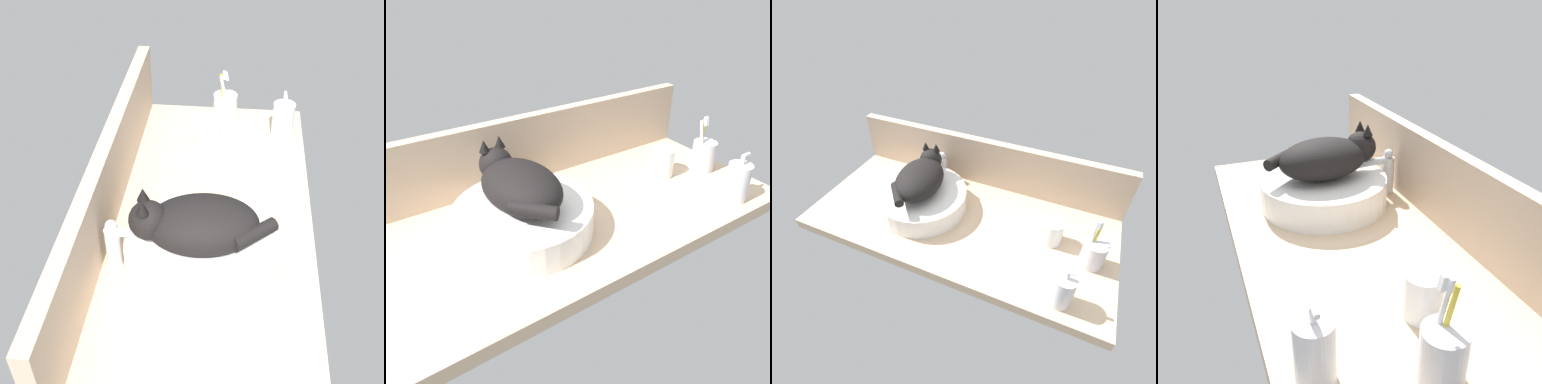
{
  "view_description": "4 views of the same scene",
  "coord_description": "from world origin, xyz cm",
  "views": [
    {
      "loc": [
        -102.16,
        -6.13,
        91.97
      ],
      "look_at": [
        -2.9,
        3.66,
        11.43
      ],
      "focal_mm": 50.0,
      "sensor_mm": 36.0,
      "label": 1
    },
    {
      "loc": [
        -47.89,
        -72.09,
        60.21
      ],
      "look_at": [
        -2.17,
        -3.06,
        8.79
      ],
      "focal_mm": 35.0,
      "sensor_mm": 36.0,
      "label": 2
    },
    {
      "loc": [
        35.04,
        -75.08,
        82.29
      ],
      "look_at": [
        -0.25,
        4.48,
        9.55
      ],
      "focal_mm": 28.0,
      "sensor_mm": 36.0,
      "label": 3
    },
    {
      "loc": [
        88.18,
        -32.25,
        55.06
      ],
      "look_at": [
        -4.5,
        3.24,
        8.41
      ],
      "focal_mm": 40.0,
      "sensor_mm": 36.0,
      "label": 4
    }
  ],
  "objects": [
    {
      "name": "faucet",
      "position": [
        -17.38,
        19.1,
        7.3
      ],
      "size": [
        3.6,
        11.84,
        13.6
      ],
      "color": "silver",
      "rests_on": "ground_plane"
    },
    {
      "name": "ground_plane",
      "position": [
        0.0,
        0.0,
        -2.0
      ],
      "size": [
        115.51,
        53.67,
        4.0
      ],
      "primitive_type": "cube",
      "color": "#D1B28E"
    },
    {
      "name": "sink_basin",
      "position": [
        -16.57,
        -0.2,
        4.09
      ],
      "size": [
        35.35,
        35.35,
        8.18
      ],
      "primitive_type": "cylinder",
      "color": "white",
      "rests_on": "ground_plane"
    },
    {
      "name": "backsplash_panel",
      "position": [
        0.0,
        25.04,
        10.52
      ],
      "size": [
        115.51,
        3.6,
        21.03
      ],
      "primitive_type": "cube",
      "color": "tan",
      "rests_on": "ground_plane"
    },
    {
      "name": "toothbrush_cup",
      "position": [
        48.37,
        -1.95,
        5.28
      ],
      "size": [
        7.57,
        7.57,
        18.68
      ],
      "color": "silver",
      "rests_on": "ground_plane"
    },
    {
      "name": "water_glass",
      "position": [
        34.33,
        2.8,
        3.98
      ],
      "size": [
        7.55,
        7.55,
        9.27
      ],
      "color": "white",
      "rests_on": "ground_plane"
    },
    {
      "name": "soap_dispenser",
      "position": [
        41.46,
        -20.06,
        5.91
      ],
      "size": [
        6.67,
        6.67,
        14.94
      ],
      "color": "silver",
      "rests_on": "ground_plane"
    },
    {
      "name": "cat",
      "position": [
        -16.81,
        1.15,
        13.94
      ],
      "size": [
        19.87,
        32.39,
        14.0
      ],
      "color": "black",
      "rests_on": "sink_basin"
    }
  ]
}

